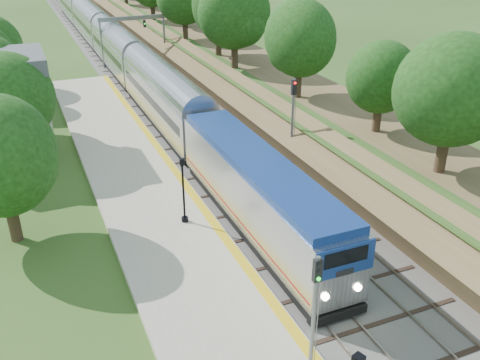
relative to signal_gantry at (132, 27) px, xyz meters
name	(u,v)px	position (x,y,z in m)	size (l,w,h in m)	color
trackbed	(124,57)	(-0.47, 5.01, -4.75)	(9.50, 170.00, 0.28)	#4C4944
platform	(156,213)	(-7.67, -38.99, -4.63)	(6.40, 68.00, 0.38)	#A49C84
yellow_stripe	(198,202)	(-4.82, -38.99, -4.43)	(0.55, 68.00, 0.01)	gold
embankment	(182,38)	(7.88, 5.01, -2.87)	(10.64, 170.00, 11.70)	brown
signal_gantry	(132,27)	(0.00, 0.00, 0.00)	(8.40, 0.38, 6.20)	slate
trees_behind_platform	(40,138)	(-13.64, -34.32, -0.29)	(7.82, 53.32, 7.21)	#332316
train	(119,53)	(-2.47, -2.48, -2.51)	(3.05, 101.53, 4.49)	black
lamppost_far	(184,194)	(-6.37, -41.00, -2.58)	(0.41, 0.41, 4.16)	black
signal_platform	(315,305)	(-5.37, -54.54, -1.00)	(0.33, 0.26, 5.60)	slate
signal_farside	(293,114)	(3.73, -35.64, -0.59)	(0.37, 0.29, 6.73)	slate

